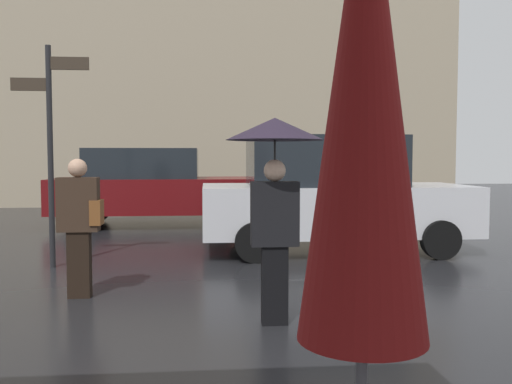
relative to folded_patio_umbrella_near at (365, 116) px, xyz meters
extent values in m
cone|color=maroon|center=(0.00, 0.00, 0.08)|extent=(0.40, 0.40, 1.50)
cube|color=black|center=(0.17, 3.49, -1.32)|extent=(0.24, 0.16, 0.75)
cube|color=black|center=(0.17, 3.49, -0.64)|extent=(0.45, 0.20, 0.60)
sphere|color=beige|center=(0.17, 3.49, -0.24)|extent=(0.21, 0.21, 0.21)
cylinder|color=black|center=(0.17, 3.49, -0.11)|extent=(0.02, 0.02, 0.30)
cone|color=#261C2C|center=(0.17, 3.49, 0.15)|extent=(0.92, 0.92, 0.21)
cube|color=black|center=(-1.90, 4.67, -1.32)|extent=(0.25, 0.16, 0.75)
cube|color=#332319|center=(-1.90, 4.67, -0.64)|extent=(0.45, 0.20, 0.61)
sphere|color=tan|center=(-1.90, 4.67, -0.23)|extent=(0.21, 0.21, 0.21)
cube|color=brown|center=(-1.70, 4.67, -0.73)|extent=(0.12, 0.24, 0.28)
cube|color=#590C0F|center=(-1.69, 11.26, -0.97)|extent=(4.54, 1.88, 0.79)
cube|color=black|center=(-1.92, 11.26, -0.24)|extent=(2.49, 1.73, 0.68)
cylinder|color=black|center=(-0.22, 12.20, -1.37)|extent=(0.65, 0.18, 0.65)
cylinder|color=black|center=(-0.22, 10.32, -1.37)|extent=(0.65, 0.18, 0.65)
cylinder|color=black|center=(-3.17, 12.20, -1.37)|extent=(0.65, 0.18, 0.65)
cylinder|color=black|center=(-3.17, 10.32, -1.37)|extent=(0.65, 0.18, 0.65)
cube|color=silver|center=(1.70, 7.49, -0.98)|extent=(4.46, 1.89, 0.81)
cube|color=black|center=(1.48, 7.49, -0.17)|extent=(2.45, 1.74, 0.82)
cylinder|color=black|center=(3.15, 8.44, -1.39)|extent=(0.61, 0.18, 0.61)
cylinder|color=black|center=(3.15, 6.55, -1.39)|extent=(0.61, 0.18, 0.61)
cylinder|color=black|center=(0.25, 8.44, -1.39)|extent=(0.61, 0.18, 0.61)
cylinder|color=black|center=(0.25, 6.55, -1.39)|extent=(0.61, 0.18, 0.61)
cylinder|color=black|center=(-2.68, 6.46, -0.11)|extent=(0.08, 0.08, 3.16)
cube|color=#33281E|center=(-2.40, 6.46, 1.22)|extent=(0.56, 0.04, 0.18)
cube|color=#33281E|center=(-2.94, 6.46, 0.92)|extent=(0.52, 0.04, 0.18)
cube|color=gray|center=(-0.71, 17.55, 4.54)|extent=(17.34, 2.45, 12.46)
camera|label=1|loc=(-0.47, -1.60, -0.12)|focal=38.49mm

